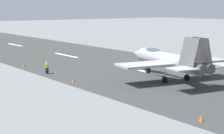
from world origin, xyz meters
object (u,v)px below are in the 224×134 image
(fighter_jet, at_px, (168,60))
(marker_cone_near, at_px, (202,118))
(marker_cone_mid, at_px, (73,80))
(crew_person, at_px, (47,68))
(marker_cone_far, at_px, (24,65))

(fighter_jet, distance_m, marker_cone_near, 17.26)
(fighter_jet, height_order, marker_cone_mid, fighter_jet)
(fighter_jet, xyz_separation_m, crew_person, (12.50, 10.21, -1.58))
(crew_person, distance_m, marker_cone_mid, 6.94)
(fighter_jet, height_order, marker_cone_near, fighter_jet)
(crew_person, height_order, marker_cone_mid, crew_person)
(fighter_jet, xyz_separation_m, marker_cone_near, (-13.72, 10.25, -2.14))
(fighter_jet, relative_size, crew_person, 10.08)
(marker_cone_near, distance_m, marker_cone_far, 33.48)
(marker_cone_near, xyz_separation_m, marker_cone_mid, (19.30, 0.00, 0.00))
(marker_cone_near, height_order, marker_cone_far, same)
(marker_cone_near, relative_size, marker_cone_mid, 1.00)
(crew_person, bearing_deg, fighter_jet, -140.76)
(crew_person, relative_size, marker_cone_near, 3.07)
(crew_person, xyz_separation_m, marker_cone_far, (7.26, 0.04, -0.57))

